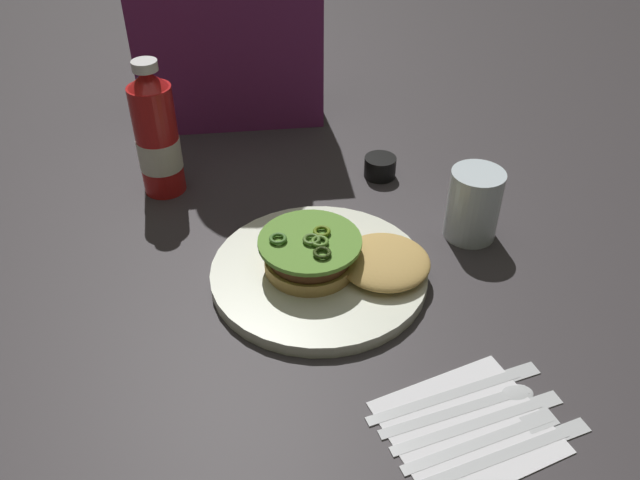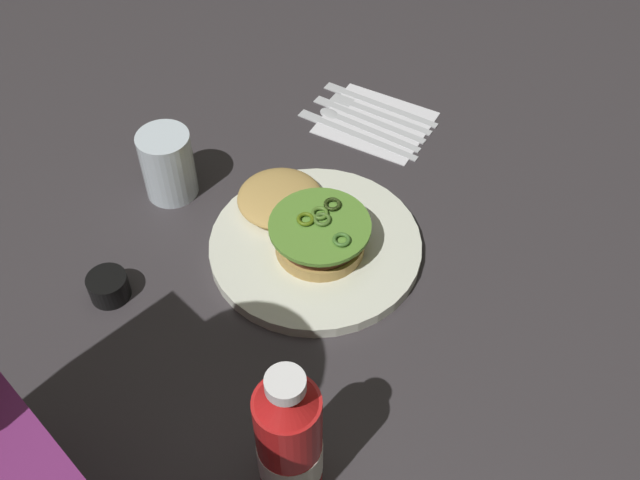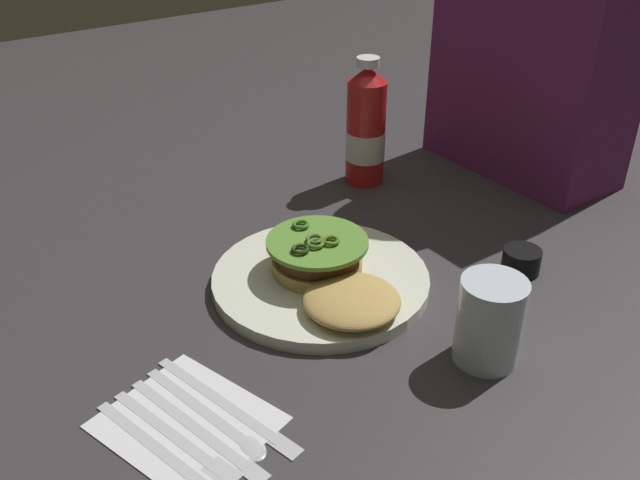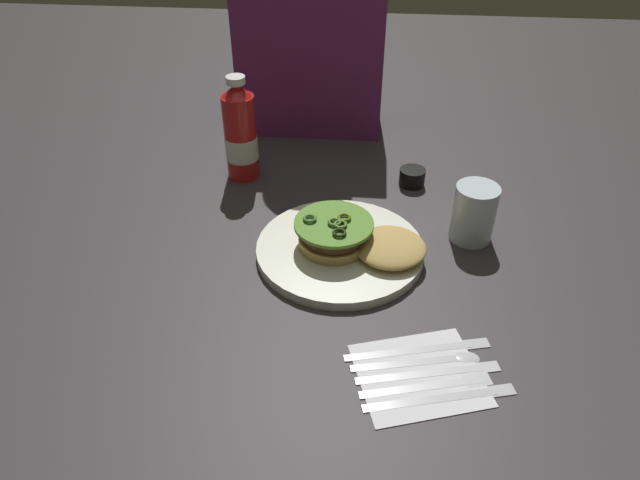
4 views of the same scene
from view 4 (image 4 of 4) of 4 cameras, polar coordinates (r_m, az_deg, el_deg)
name	(u,v)px [view 4 (image 4 of 4)]	position (r m, az deg, el deg)	size (l,w,h in m)	color
ground_plane	(339,265)	(0.96, 1.87, -2.51)	(3.00, 3.00, 0.00)	#353033
dinner_plate	(339,250)	(0.97, 1.96, -0.96)	(0.29, 0.29, 0.02)	silver
burger_sandwich	(354,238)	(0.95, 3.45, 0.17)	(0.22, 0.14, 0.05)	tan
ketchup_bottle	(241,135)	(1.16, -7.93, 10.36)	(0.07, 0.07, 0.21)	red
water_glass	(474,213)	(1.02, 15.10, 2.61)	(0.07, 0.07, 0.10)	silver
condiment_cup	(412,177)	(1.17, 9.18, 6.23)	(0.05, 0.05, 0.03)	black
napkin	(419,374)	(0.80, 9.85, -13.07)	(0.16, 0.14, 0.00)	white
butter_knife	(450,396)	(0.78, 12.84, -14.89)	(0.20, 0.07, 0.00)	silver
fork_utensil	(438,383)	(0.79, 11.72, -13.83)	(0.18, 0.06, 0.00)	silver
steak_knife	(438,371)	(0.80, 11.67, -12.66)	(0.20, 0.06, 0.00)	silver
spoon_utensil	(434,359)	(0.82, 11.33, -11.55)	(0.18, 0.05, 0.00)	silver
table_knife	(427,347)	(0.83, 10.65, -10.49)	(0.21, 0.06, 0.00)	silver
diner_person	(311,19)	(1.33, -0.91, 21.19)	(0.32, 0.18, 0.54)	#6C2460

